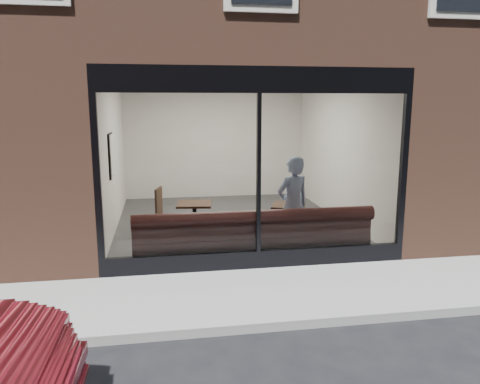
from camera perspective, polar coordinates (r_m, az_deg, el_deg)
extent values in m
plane|color=black|center=(5.91, 6.42, -15.96)|extent=(120.00, 120.00, 0.00)
cube|color=gray|center=(6.78, 4.04, -12.20)|extent=(40.00, 2.00, 0.01)
cube|color=gray|center=(5.84, 6.57, -15.65)|extent=(40.00, 0.10, 0.12)
cube|color=brown|center=(13.29, -19.43, 5.68)|extent=(2.50, 12.00, 3.20)
cube|color=brown|center=(14.12, 12.32, 6.31)|extent=(2.50, 12.00, 3.20)
cube|color=brown|center=(16.16, -4.31, 7.07)|extent=(5.00, 6.00, 3.20)
plane|color=#2D2D30|center=(10.51, -1.10, -3.69)|extent=(6.00, 6.00, 0.00)
plane|color=white|center=(10.18, -1.17, 13.84)|extent=(6.00, 6.00, 0.00)
plane|color=silver|center=(13.18, -3.07, 6.24)|extent=(5.00, 0.00, 5.00)
plane|color=silver|center=(10.16, -15.20, 4.50)|extent=(0.00, 6.00, 6.00)
plane|color=silver|center=(10.87, 12.01, 5.03)|extent=(0.00, 6.00, 6.00)
cube|color=black|center=(7.69, 2.20, -8.20)|extent=(5.00, 0.10, 0.30)
cube|color=black|center=(7.27, 2.37, 13.53)|extent=(5.00, 0.10, 0.40)
cube|color=black|center=(7.35, 2.28, 2.17)|extent=(0.06, 0.10, 2.50)
plane|color=white|center=(7.32, 2.33, 2.13)|extent=(4.80, 0.00, 4.80)
cube|color=#3E1B16|center=(8.04, 1.62, -6.78)|extent=(4.00, 0.55, 0.45)
imported|color=#96ABCF|center=(8.29, 6.45, -1.65)|extent=(0.74, 0.60, 1.75)
cube|color=black|center=(9.03, -5.58, -1.47)|extent=(0.73, 0.73, 0.04)
cube|color=black|center=(8.90, 5.96, -1.66)|extent=(0.78, 0.78, 0.04)
cube|color=black|center=(9.86, -10.86, -3.54)|extent=(0.55, 0.55, 0.04)
cube|color=white|center=(9.50, -15.34, 4.31)|extent=(0.02, 0.61, 0.81)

